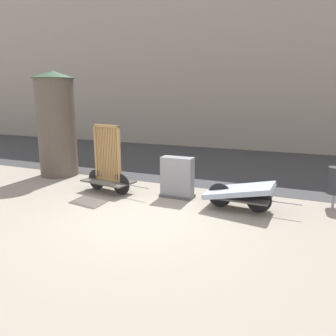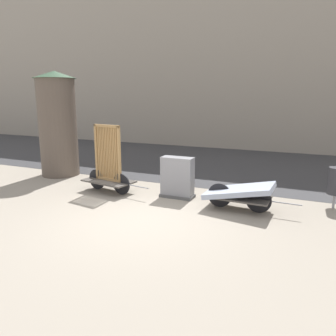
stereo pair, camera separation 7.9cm
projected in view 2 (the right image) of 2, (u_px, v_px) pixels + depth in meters
name	position (u px, v px, depth m)	size (l,w,h in m)	color
ground_plane	(139.00, 220.00, 7.27)	(60.00, 60.00, 0.00)	gray
road_strip	(222.00, 163.00, 13.45)	(56.00, 7.82, 0.01)	#38383A
building_facade	(254.00, 54.00, 17.66)	(48.00, 4.00, 9.89)	#9E9384
bike_cart_with_bedframe	(108.00, 169.00, 9.28)	(2.20, 1.03, 1.92)	#4C4742
bike_cart_with_mattress	(239.00, 192.00, 7.84)	(2.24, 0.98, 0.70)	#4C4742
utility_cabinet	(177.00, 179.00, 8.81)	(0.92, 0.42, 1.11)	#4C4C4C
trash_bin	(336.00, 181.00, 7.92)	(0.38, 0.38, 1.01)	gray
advertising_column	(58.00, 124.00, 11.14)	(1.42, 1.42, 3.52)	brown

